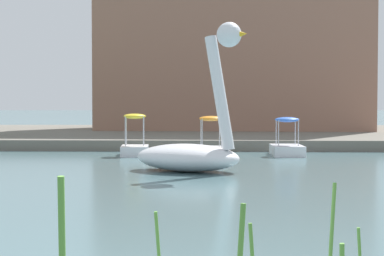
% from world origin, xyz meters
% --- Properties ---
extents(shore_bank_far, '(135.24, 21.74, 0.46)m').
position_xyz_m(shore_bank_far, '(0.00, 31.89, 0.23)').
color(shore_bank_far, '#6B665B').
rests_on(shore_bank_far, ground_plane).
extents(swan_boat, '(3.66, 2.98, 4.23)m').
position_xyz_m(swan_boat, '(0.08, 13.19, 0.79)').
color(swan_boat, white).
rests_on(swan_boat, ground_plane).
extents(pedal_boat_blue, '(1.18, 2.05, 1.48)m').
position_xyz_m(pedal_boat_blue, '(3.51, 19.16, 0.40)').
color(pedal_boat_blue, white).
rests_on(pedal_boat_blue, ground_plane).
extents(pedal_boat_orange, '(1.13, 1.99, 1.53)m').
position_xyz_m(pedal_boat_orange, '(0.58, 18.70, 0.46)').
color(pedal_boat_orange, white).
rests_on(pedal_boat_orange, ground_plane).
extents(pedal_boat_yellow, '(1.19, 1.81, 1.61)m').
position_xyz_m(pedal_boat_yellow, '(-2.34, 18.89, 0.45)').
color(pedal_boat_yellow, white).
rests_on(pedal_boat_yellow, ground_plane).
extents(apartment_block, '(16.84, 9.51, 11.86)m').
position_xyz_m(apartment_block, '(1.99, 34.63, 6.39)').
color(apartment_block, '#996B56').
rests_on(apartment_block, shore_bank_far).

